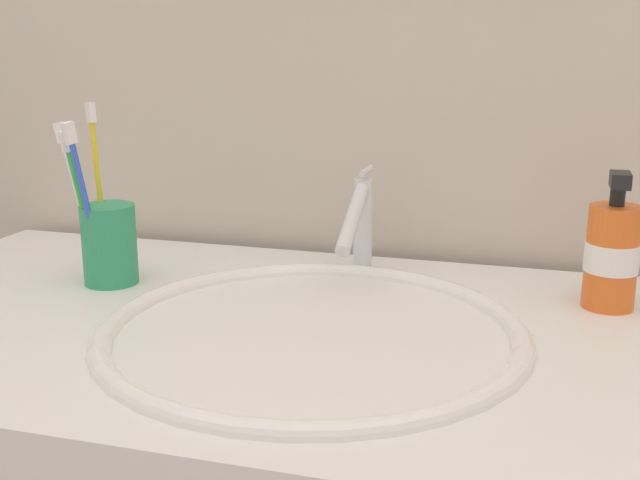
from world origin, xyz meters
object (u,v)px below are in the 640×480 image
object	(u,v)px
toothbrush_blue	(84,195)
soap_dispenser	(612,255)
faucet	(360,221)
toothbrush_green	(80,198)
toothbrush_yellow	(98,179)
toothbrush_cup	(109,244)
toothbrush_white	(77,192)

from	to	relation	value
toothbrush_blue	soap_dispenser	world-z (taller)	toothbrush_blue
faucet	soap_dispenser	world-z (taller)	soap_dispenser
toothbrush_blue	soap_dispenser	bearing A→B (deg)	10.24
toothbrush_blue	toothbrush_green	distance (m)	0.02
faucet	toothbrush_yellow	bearing A→B (deg)	-162.41
toothbrush_yellow	toothbrush_blue	xyz separation A→B (m)	(0.01, -0.05, -0.01)
toothbrush_green	soap_dispenser	world-z (taller)	toothbrush_green
faucet	toothbrush_green	size ratio (longest dim) A/B	0.82
toothbrush_cup	toothbrush_yellow	xyz separation A→B (m)	(-0.02, 0.02, 0.07)
toothbrush_cup	toothbrush_yellow	size ratio (longest dim) A/B	0.46
toothbrush_white	soap_dispenser	xyz separation A→B (m)	(0.61, 0.08, -0.05)
toothbrush_green	soap_dispenser	size ratio (longest dim) A/B	1.20
faucet	toothbrush_green	world-z (taller)	toothbrush_green
faucet	toothbrush_blue	world-z (taller)	toothbrush_blue
toothbrush_white	toothbrush_yellow	world-z (taller)	toothbrush_yellow
toothbrush_blue	faucet	bearing A→B (deg)	27.36
toothbrush_white	toothbrush_green	distance (m)	0.02
faucet	toothbrush_blue	bearing A→B (deg)	-152.64
toothbrush_cup	toothbrush_yellow	world-z (taller)	toothbrush_yellow
toothbrush_yellow	toothbrush_blue	world-z (taller)	toothbrush_yellow
toothbrush_green	toothbrush_blue	bearing A→B (deg)	-38.98
toothbrush_yellow	toothbrush_green	xyz separation A→B (m)	(0.00, -0.04, -0.01)
soap_dispenser	toothbrush_green	bearing A→B (deg)	-170.81
toothbrush_cup	toothbrush_white	size ratio (longest dim) A/B	0.51
toothbrush_cup	toothbrush_green	distance (m)	0.07
toothbrush_blue	toothbrush_white	bearing A→B (deg)	135.08
toothbrush_cup	toothbrush_yellow	distance (m)	0.08
toothbrush_cup	toothbrush_green	size ratio (longest dim) A/B	0.53
toothbrush_cup	soap_dispenser	size ratio (longest dim) A/B	0.63
toothbrush_green	soap_dispenser	bearing A→B (deg)	9.19
faucet	soap_dispenser	xyz separation A→B (m)	(0.29, -0.04, -0.01)
toothbrush_white	toothbrush_yellow	xyz separation A→B (m)	(0.01, 0.03, 0.01)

